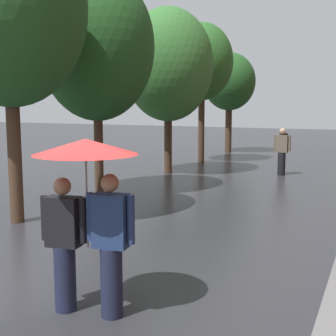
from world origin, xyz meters
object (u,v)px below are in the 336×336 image
Objects in this scene: pedestrian_walking_midground at (282,150)px; street_tree_4 at (229,82)px; street_tree_0 at (8,6)px; street_tree_3 at (202,62)px; street_tree_1 at (97,47)px; couple_under_umbrella at (87,195)px; street_tree_2 at (168,65)px.

street_tree_4 is at bearing 121.21° from pedestrian_walking_midground.
street_tree_0 is 1.31× the size of street_tree_4.
street_tree_3 is at bearing -88.79° from street_tree_4.
street_tree_3 reaches higher than street_tree_4.
street_tree_4 is at bearing 91.21° from street_tree_3.
street_tree_0 reaches higher than street_tree_3.
street_tree_1 reaches higher than couple_under_umbrella.
street_tree_4 is 2.33× the size of couple_under_umbrella.
couple_under_umbrella reaches higher than pedestrian_walking_midground.
couple_under_umbrella is (3.72, -10.56, -2.30)m from street_tree_2.
couple_under_umbrella is at bearing -58.57° from street_tree_1.
street_tree_4 reaches higher than couple_under_umbrella.
street_tree_0 is 3.45m from street_tree_1.
pedestrian_walking_midground is at bearing -58.79° from street_tree_4.
street_tree_4 is at bearing 90.24° from street_tree_0.
street_tree_2 reaches higher than street_tree_3.
street_tree_3 is 4.16m from street_tree_4.
street_tree_1 is 4.12m from street_tree_2.
pedestrian_walking_midground is (3.72, 1.21, -2.87)m from street_tree_2.
street_tree_1 is at bearing 121.43° from couple_under_umbrella.
street_tree_3 reaches higher than pedestrian_walking_midground.
couple_under_umbrella is at bearing -74.97° from street_tree_3.
street_tree_1 is 1.22× the size of street_tree_4.
street_tree_0 is 1.13× the size of street_tree_2.
street_tree_4 is (-0.06, 15.11, -0.93)m from street_tree_0.
pedestrian_walking_midground is (3.94, 5.32, -3.08)m from street_tree_1.
street_tree_0 is at bearing -89.76° from street_tree_4.
couple_under_umbrella is 1.30× the size of pedestrian_walking_midground.
street_tree_0 reaches higher than street_tree_4.
street_tree_3 is 14.77m from couple_under_umbrella.
street_tree_1 is (-0.15, 3.42, -0.42)m from street_tree_0.
pedestrian_walking_midground is at bearing 18.04° from street_tree_2.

